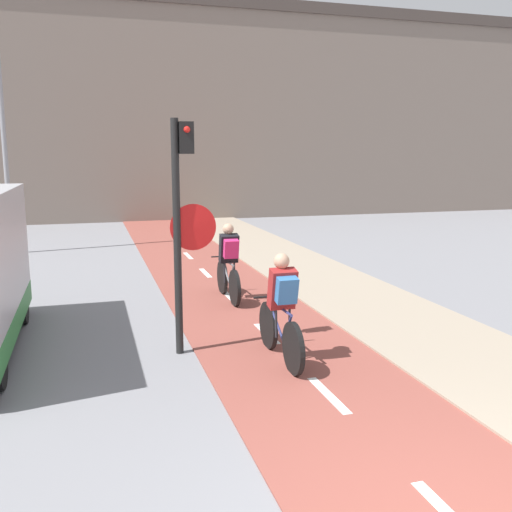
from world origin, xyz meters
name	(u,v)px	position (x,y,z in m)	size (l,w,h in m)	color
building_row_background	(143,113)	(0.00, 24.67, 4.80)	(60.00, 5.20, 9.59)	slate
traffic_light_pole	(182,212)	(-1.41, 5.05, 2.09)	(0.67, 0.25, 3.39)	black
cyclist_near	(282,312)	(-0.17, 4.28, 0.73)	(0.46, 1.81, 1.56)	black
cyclist_far	(229,265)	(-0.06, 7.83, 0.73)	(0.46, 1.76, 1.55)	black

